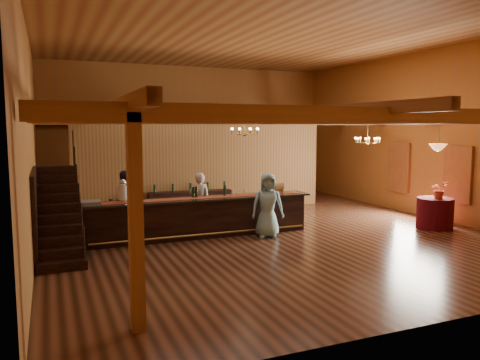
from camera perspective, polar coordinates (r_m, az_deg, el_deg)
name	(u,v)px	position (r m, az deg, el deg)	size (l,w,h in m)	color
floor	(259,230)	(13.77, 2.33, -6.06)	(14.00, 14.00, 0.00)	brown
ceiling	(260,37)	(13.67, 2.45, 17.06)	(14.00, 14.00, 0.00)	#A37235
wall_back	(190,133)	(20.01, -6.09, 5.78)	(12.00, 0.10, 5.50)	#AB6B2C
wall_front	(457,143)	(7.67, 24.94, 4.06)	(12.00, 0.10, 5.50)	#AB6B2C
wall_left	(30,137)	(12.21, -24.21, 4.79)	(0.10, 14.00, 5.50)	#AB6B2C
wall_right	(422,134)	(16.86, 21.32, 5.24)	(0.10, 14.00, 5.50)	#AB6B2C
beam_grid	(252,118)	(13.90, 1.51, 7.52)	(11.90, 13.90, 0.39)	#A65E33
support_posts	(267,177)	(13.06, 3.28, 0.37)	(9.20, 10.20, 3.20)	#A65E33
partition_wall	(205,168)	(16.58, -4.29, 1.50)	(9.00, 0.18, 3.10)	brown
window_right_front	(458,174)	(15.77, 25.02, 0.64)	(0.12, 1.05, 1.75)	white
window_right_back	(399,167)	(17.62, 18.80, 1.46)	(0.12, 1.05, 1.75)	white
staircase	(59,213)	(11.64, -21.20, -3.81)	(1.00, 2.80, 2.00)	black
backroom_boxes	(194,189)	(18.65, -5.57, -1.11)	(4.10, 0.60, 1.10)	black
tasting_bar	(200,217)	(12.83, -4.91, -4.53)	(6.43, 0.88, 1.08)	black
beverage_dispenser	(123,191)	(12.32, -14.08, -1.33)	(0.26, 0.26, 0.60)	silver
glass_rack_tray	(90,203)	(12.17, -17.80, -2.67)	(0.50, 0.50, 0.10)	gray
raffle_drum	(278,188)	(13.54, 4.65, -0.94)	(0.34, 0.24, 0.30)	#9F6735
bar_bottle_0	(193,192)	(12.79, -5.75, -1.50)	(0.07, 0.07, 0.30)	black
bar_bottle_1	(196,192)	(12.82, -5.36, -1.48)	(0.07, 0.07, 0.30)	black
bar_bottle_2	(225,191)	(13.08, -1.88, -1.29)	(0.07, 0.07, 0.30)	black
backbar_shelf	(191,203)	(16.11, -6.02, -2.78)	(2.87, 0.45, 0.81)	black
round_table	(435,213)	(15.02, 22.65, -3.74)	(1.04, 1.04, 0.90)	#620611
chandelier_left	(245,131)	(13.01, 0.60, 6.02)	(0.80, 0.80, 0.47)	tan
chandelier_right	(367,140)	(15.94, 15.25, 4.74)	(0.80, 0.80, 0.79)	tan
pendant_lamp	(438,147)	(14.82, 22.99, 3.70)	(0.52, 0.52, 0.90)	tan
bartender	(200,201)	(13.60, -4.93, -2.61)	(0.62, 0.40, 1.69)	silver
staff_second	(125,203)	(13.20, -13.87, -2.79)	(0.88, 0.69, 1.81)	#1C1C31
guest	(268,205)	(12.70, 3.39, -3.10)	(0.86, 0.56, 1.76)	#8AC4D5
floor_plant	(269,190)	(17.74, 3.58, -1.29)	(0.65, 0.52, 1.18)	#285326
table_flowers	(439,190)	(14.90, 23.12, -1.08)	(0.47, 0.41, 0.52)	#D04029
table_vase	(439,193)	(14.89, 23.06, -1.47)	(0.16, 0.16, 0.32)	tan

